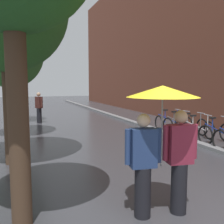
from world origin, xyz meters
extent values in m
cube|color=slate|center=(3.20, 10.00, 0.06)|extent=(0.30, 36.00, 0.12)
cylinder|color=#473323|center=(-2.61, 1.28, 1.56)|extent=(0.30, 0.30, 3.12)
cylinder|color=#473323|center=(-2.78, 4.52, 1.40)|extent=(0.29, 0.29, 2.80)
ellipsoid|color=#2D6628|center=(-2.78, 4.52, 4.00)|extent=(3.18, 3.18, 3.21)
cylinder|color=#473323|center=(-2.72, 8.19, 1.15)|extent=(0.20, 0.20, 2.29)
ellipsoid|color=#387533|center=(-2.72, 8.19, 3.36)|extent=(2.58, 2.58, 2.86)
cylinder|color=#473323|center=(-2.65, 11.82, 1.47)|extent=(0.32, 0.32, 2.94)
ellipsoid|color=#235623|center=(-2.65, 11.82, 3.91)|extent=(2.25, 2.25, 2.58)
torus|color=black|center=(3.28, 3.50, 0.35)|extent=(0.07, 0.70, 0.70)
torus|color=black|center=(3.43, 4.33, 0.35)|extent=(0.10, 0.70, 0.70)
cylinder|color=#233DA8|center=(3.84, 4.36, 0.55)|extent=(0.88, 0.09, 0.43)
cylinder|color=#233DA8|center=(3.73, 4.35, 0.62)|extent=(0.04, 0.04, 0.55)
cube|color=black|center=(3.73, 4.35, 0.93)|extent=(0.23, 0.11, 0.06)
torus|color=black|center=(4.22, 5.04, 0.35)|extent=(0.13, 0.70, 0.70)
torus|color=black|center=(3.20, 5.14, 0.35)|extent=(0.13, 0.70, 0.70)
cylinder|color=silver|center=(3.61, 5.10, 0.55)|extent=(0.88, 0.13, 0.43)
cylinder|color=silver|center=(3.51, 5.11, 0.62)|extent=(0.04, 0.04, 0.55)
cube|color=black|center=(3.51, 5.11, 0.93)|extent=(0.23, 0.12, 0.06)
cylinder|color=silver|center=(4.14, 5.04, 0.64)|extent=(0.04, 0.04, 0.58)
cylinder|color=#9E9EA3|center=(4.14, 5.04, 0.93)|extent=(0.07, 0.46, 0.03)
torus|color=black|center=(4.44, 5.70, 0.35)|extent=(0.08, 0.70, 0.70)
torus|color=black|center=(3.42, 5.73, 0.35)|extent=(0.08, 0.70, 0.70)
cylinder|color=slate|center=(3.83, 5.72, 0.55)|extent=(0.88, 0.06, 0.43)
cylinder|color=slate|center=(3.72, 5.72, 0.62)|extent=(0.04, 0.04, 0.55)
cube|color=black|center=(3.72, 5.72, 0.93)|extent=(0.22, 0.11, 0.06)
cylinder|color=slate|center=(4.36, 5.70, 0.64)|extent=(0.04, 0.04, 0.58)
cylinder|color=#9E9EA3|center=(4.36, 5.70, 0.93)|extent=(0.04, 0.46, 0.03)
torus|color=black|center=(4.33, 6.53, 0.35)|extent=(0.11, 0.70, 0.70)
torus|color=black|center=(3.32, 6.46, 0.35)|extent=(0.11, 0.70, 0.70)
cylinder|color=slate|center=(3.72, 6.49, 0.55)|extent=(0.88, 0.10, 0.43)
cylinder|color=slate|center=(3.62, 6.48, 0.62)|extent=(0.04, 0.04, 0.55)
cube|color=black|center=(3.62, 6.48, 0.93)|extent=(0.23, 0.12, 0.06)
cylinder|color=slate|center=(4.25, 6.53, 0.64)|extent=(0.04, 0.04, 0.58)
cylinder|color=#9E9EA3|center=(4.25, 6.53, 0.93)|extent=(0.06, 0.46, 0.03)
torus|color=black|center=(4.36, 7.15, 0.35)|extent=(0.11, 0.70, 0.70)
torus|color=black|center=(3.34, 7.23, 0.35)|extent=(0.11, 0.70, 0.70)
cylinder|color=#233DA8|center=(3.75, 7.20, 0.55)|extent=(0.88, 0.10, 0.43)
cylinder|color=#233DA8|center=(3.64, 7.20, 0.62)|extent=(0.04, 0.04, 0.55)
cube|color=black|center=(3.64, 7.20, 0.93)|extent=(0.23, 0.12, 0.06)
cylinder|color=#233DA8|center=(4.28, 7.16, 0.64)|extent=(0.04, 0.04, 0.58)
cylinder|color=#9E9EA3|center=(4.28, 7.16, 0.93)|extent=(0.06, 0.46, 0.03)
cylinder|color=black|center=(-0.81, 0.84, 0.41)|extent=(0.26, 0.26, 0.82)
cube|color=navy|center=(-0.81, 0.84, 1.12)|extent=(0.43, 0.28, 0.61)
sphere|color=beige|center=(-0.81, 0.84, 1.55)|extent=(0.21, 0.21, 0.21)
cylinder|color=navy|center=(-1.06, 0.88, 1.15)|extent=(0.09, 0.09, 0.55)
cylinder|color=navy|center=(-0.56, 0.80, 1.15)|extent=(0.09, 0.09, 0.55)
cylinder|color=black|center=(-0.20, 0.75, 0.42)|extent=(0.26, 0.26, 0.84)
cube|color=maroon|center=(-0.20, 0.75, 1.15)|extent=(0.43, 0.28, 0.63)
sphere|color=tan|center=(-0.20, 0.75, 1.59)|extent=(0.21, 0.21, 0.21)
cylinder|color=maroon|center=(-0.44, 0.79, 1.18)|extent=(0.09, 0.09, 0.57)
cylinder|color=maroon|center=(0.05, 0.71, 1.18)|extent=(0.09, 0.09, 0.57)
cylinder|color=#9E9EA3|center=(-0.50, 0.81, 1.36)|extent=(0.02, 0.02, 1.13)
cone|color=yellow|center=(-0.50, 0.81, 2.00)|extent=(1.13, 1.13, 0.18)
cylinder|color=black|center=(-1.41, 11.53, 0.40)|extent=(0.26, 0.26, 0.80)
cube|color=#4C231E|center=(-1.41, 11.53, 1.10)|extent=(0.39, 0.46, 0.60)
sphere|color=tan|center=(-1.41, 11.53, 1.53)|extent=(0.21, 0.21, 0.21)
cylinder|color=#4C231E|center=(-1.53, 11.75, 1.13)|extent=(0.09, 0.09, 0.54)
cylinder|color=#4C231E|center=(-1.29, 11.31, 1.13)|extent=(0.09, 0.09, 0.54)
camera|label=1|loc=(-2.66, -2.65, 2.12)|focal=41.43mm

